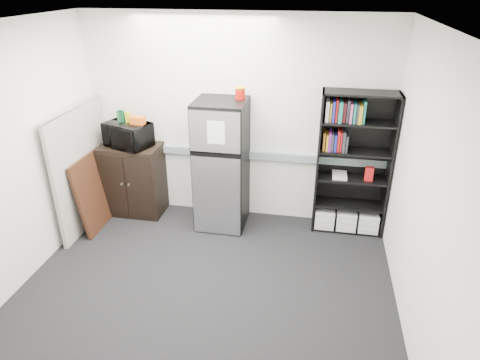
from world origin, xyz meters
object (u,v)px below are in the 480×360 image
(bookshelf, at_px, (353,166))
(cubicle_partition, at_px, (82,168))
(cabinet, at_px, (134,179))
(microwave, at_px, (128,135))
(refrigerator, at_px, (222,165))

(bookshelf, height_order, cubicle_partition, bookshelf)
(bookshelf, distance_m, cabinet, 2.97)
(cubicle_partition, bearing_deg, microwave, 39.46)
(cubicle_partition, relative_size, refrigerator, 0.95)
(bookshelf, xyz_separation_m, cabinet, (-2.94, -0.06, -0.41))
(bookshelf, bearing_deg, cabinet, -178.74)
(cubicle_partition, xyz_separation_m, refrigerator, (1.77, 0.34, 0.04))
(bookshelf, xyz_separation_m, cubicle_partition, (-3.43, -0.49, -0.10))
(cubicle_partition, bearing_deg, cabinet, 40.55)
(microwave, distance_m, refrigerator, 1.32)
(bookshelf, bearing_deg, cubicle_partition, -171.94)
(cabinet, xyz_separation_m, refrigerator, (1.28, -0.08, 0.35))
(cabinet, bearing_deg, cubicle_partition, -139.45)
(bookshelf, relative_size, cubicle_partition, 1.14)
(cabinet, distance_m, microwave, 0.66)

